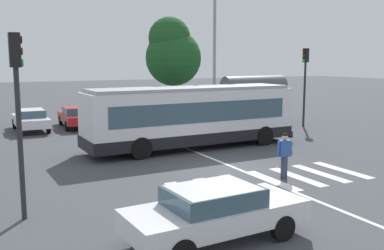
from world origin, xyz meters
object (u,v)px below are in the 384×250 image
Objects in this scene: city_transit_bus at (192,117)px; background_tree_right at (172,52)px; traffic_light_near_corner at (18,97)px; twin_arm_street_lamp at (215,33)px; parked_car_white at (31,119)px; parked_car_teal at (185,109)px; pedestrian_crossing_street at (284,153)px; parked_car_charcoal at (119,114)px; parked_car_silver at (152,112)px; parked_car_red at (77,116)px; traffic_light_far_corner at (305,75)px; bus_stop_shelter at (254,87)px; foreground_sedan at (215,210)px.

background_tree_right is at bearing 68.76° from city_transit_bus.
traffic_light_near_corner is 19.47m from twin_arm_street_lamp.
parked_car_white and parked_car_teal have the same top height.
pedestrian_crossing_street is 0.38× the size of parked_car_charcoal.
background_tree_right is (6.43, 16.55, 3.47)m from city_transit_bus.
parked_car_silver is 2.70m from parked_car_teal.
pedestrian_crossing_street reaches higher than parked_car_teal.
traffic_light_near_corner is at bearing -107.04° from parked_car_red.
twin_arm_street_lamp is (3.52, -2.72, 5.38)m from parked_car_silver.
traffic_light_far_corner reaches higher than pedestrian_crossing_street.
traffic_light_far_corner is (9.86, 3.08, 1.82)m from city_transit_bus.
background_tree_right is at bearing 102.37° from bus_stop_shelter.
parked_car_red is at bearing 168.22° from bus_stop_shelter.
traffic_light_near_corner is at bearing -135.50° from twin_arm_street_lamp.
twin_arm_street_lamp is (11.64, -2.57, 5.38)m from parked_car_white.
twin_arm_street_lamp is at bearing -12.45° from parked_car_white.
parked_car_red is at bearing 162.61° from twin_arm_street_lamp.
parked_car_silver is at bearing 85.89° from pedestrian_crossing_street.
background_tree_right reaches higher than parked_car_charcoal.
city_transit_bus is at bearing -140.87° from bus_stop_shelter.
parked_car_silver is at bearing -0.27° from parked_car_red.
traffic_light_near_corner is 0.99× the size of traffic_light_far_corner.
parked_car_white is at bearing -150.80° from background_tree_right.
city_transit_bus reaches higher than parked_car_teal.
twin_arm_street_lamp reaches higher than parked_car_red.
traffic_light_far_corner is (16.38, -6.23, 2.65)m from parked_car_white.
background_tree_right is at bearing 104.28° from traffic_light_far_corner.
parked_car_charcoal is 0.92× the size of bus_stop_shelter.
twin_arm_street_lamp reaches higher than parked_car_white.
foreground_sedan is 0.90× the size of traffic_light_far_corner.
bus_stop_shelter reaches higher than parked_car_silver.
pedestrian_crossing_street is at bearing -109.22° from twin_arm_street_lamp.
pedestrian_crossing_street is 9.38m from traffic_light_near_corner.
traffic_light_near_corner reaches higher than pedestrian_crossing_street.
foreground_sedan and parked_car_silver have the same top height.
parked_car_teal is 21.03m from traffic_light_near_corner.
twin_arm_street_lamp is (-3.42, -0.20, 3.73)m from bus_stop_shelter.
pedestrian_crossing_street is 0.34× the size of traffic_light_near_corner.
pedestrian_crossing_street is 6.30m from foreground_sedan.
twin_arm_street_lamp is at bearing -37.67° from parked_car_silver.
parked_car_silver is 9.60m from background_tree_right.
parked_car_silver is 0.89× the size of traffic_light_far_corner.
bus_stop_shelter is (13.18, 17.35, 1.65)m from foreground_sedan.
traffic_light_far_corner is at bearing -37.69° from twin_arm_street_lamp.
foreground_sedan is at bearing -127.22° from bus_stop_shelter.
parked_car_charcoal is at bearing 95.22° from city_transit_bus.
parked_car_teal is (2.70, 0.16, 0.00)m from parked_car_silver.
pedestrian_crossing_street reaches higher than foreground_sedan.
parked_car_charcoal is at bearing 94.62° from pedestrian_crossing_street.
foreground_sedan and parked_car_teal have the same top height.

